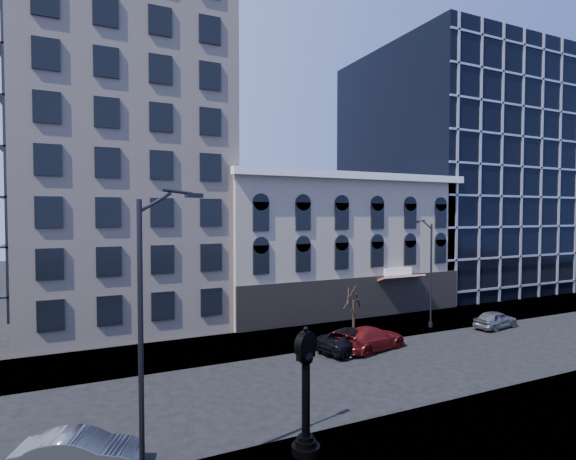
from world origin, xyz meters
TOP-DOWN VIEW (x-y plane):
  - ground at (0.00, 0.00)m, footprint 160.00×160.00m
  - sidewalk_far at (0.00, 8.00)m, footprint 160.00×6.00m
  - cream_tower at (-6.11, 18.88)m, footprint 15.90×15.40m
  - victorian_row at (12.00, 15.89)m, footprint 22.60×11.19m
  - glass_office at (32.00, 20.91)m, footprint 20.00×20.15m
  - street_clock at (-2.12, -6.26)m, footprint 1.07×1.07m
  - street_lamp_near at (-7.19, -5.82)m, footprint 2.51×0.89m
  - street_lamp_far at (14.68, 5.89)m, footprint 2.21×0.62m
  - bare_tree_far at (8.83, 7.05)m, footprint 2.31×2.31m
  - car_near_b at (-9.72, -3.83)m, footprint 4.42×2.83m
  - car_far_a at (6.71, 3.76)m, footprint 5.84×3.64m
  - car_far_b at (7.85, 3.49)m, footprint 5.62×3.30m
  - car_far_c at (20.00, 3.92)m, footprint 4.27×2.22m

SIDE VIEW (x-z plane):
  - ground at x=0.00m, z-range 0.00..0.00m
  - sidewalk_far at x=0.00m, z-range 0.00..0.12m
  - car_near_b at x=-9.72m, z-range 0.00..1.38m
  - car_far_c at x=20.00m, z-range 0.00..1.39m
  - car_far_a at x=6.71m, z-range 0.00..1.51m
  - car_far_b at x=7.85m, z-range 0.00..1.53m
  - street_clock at x=-2.12m, z-range -0.11..4.62m
  - bare_tree_far at x=8.83m, z-range 1.12..5.08m
  - victorian_row at x=12.00m, z-range -0.25..12.25m
  - street_lamp_far at x=14.68m, z-range 2.30..10.88m
  - street_lamp_near at x=-7.19m, z-range 2.63..12.49m
  - glass_office at x=32.00m, z-range 0.00..28.00m
  - cream_tower at x=-6.11m, z-range -1.93..40.57m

